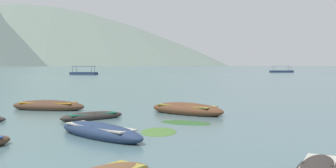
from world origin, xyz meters
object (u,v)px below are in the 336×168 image
object	(u,v)px
ferry_0	(84,73)
ferry_1	(282,71)
rowboat_6	(48,106)
rowboat_8	(187,109)
rowboat_0	(92,116)
rowboat_3	(100,132)

from	to	relation	value
ferry_0	ferry_1	world-z (taller)	same
rowboat_6	ferry_0	size ratio (longest dim) A/B	0.62
rowboat_6	rowboat_8	world-z (taller)	rowboat_8
rowboat_0	ferry_1	world-z (taller)	ferry_1
rowboat_6	ferry_0	world-z (taller)	ferry_0
ferry_1	rowboat_8	bearing A→B (deg)	-110.21
rowboat_0	rowboat_8	size ratio (longest dim) A/B	0.72
rowboat_8	ferry_1	xyz separation A→B (m)	(42.16, 114.53, 0.21)
rowboat_0	rowboat_6	size ratio (longest dim) A/B	0.68
ferry_1	ferry_0	bearing A→B (deg)	-155.52
rowboat_0	rowboat_3	distance (m)	4.95
rowboat_3	ferry_0	xyz separation A→B (m)	(-17.74, 92.38, 0.24)
rowboat_3	rowboat_8	xyz separation A→B (m)	(3.76, 6.83, 0.03)
rowboat_3	ferry_1	world-z (taller)	ferry_1
rowboat_0	ferry_1	xyz separation A→B (m)	(47.00, 116.53, 0.30)
rowboat_8	ferry_0	size ratio (longest dim) A/B	0.59
rowboat_0	ferry_1	size ratio (longest dim) A/B	0.39
ferry_0	ferry_1	bearing A→B (deg)	24.48
rowboat_6	ferry_0	distance (m)	84.46
ferry_0	rowboat_0	bearing A→B (deg)	-79.23
rowboat_0	rowboat_6	xyz separation A→B (m)	(-3.29, 4.16, 0.08)
rowboat_6	ferry_1	size ratio (longest dim) A/B	0.57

